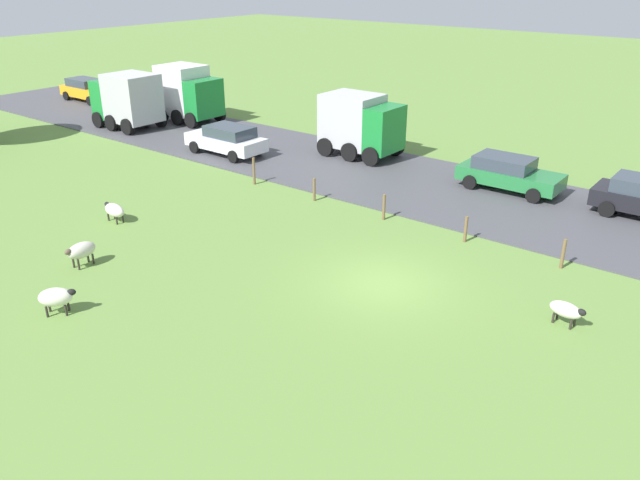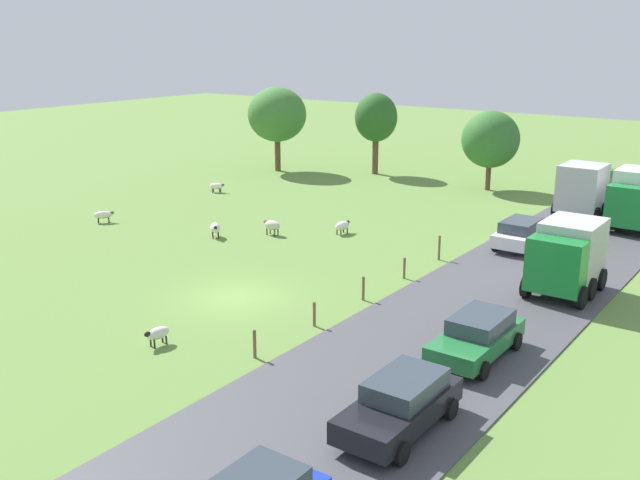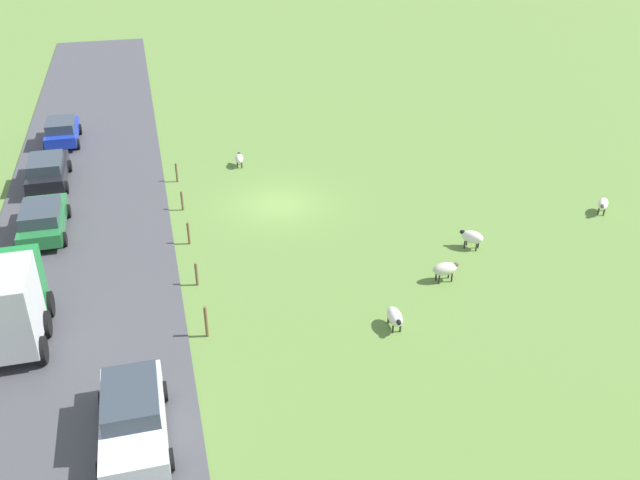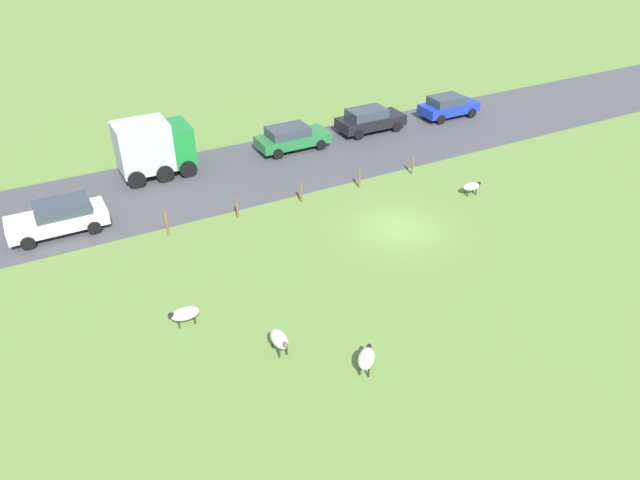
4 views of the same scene
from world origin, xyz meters
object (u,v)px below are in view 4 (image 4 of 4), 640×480
(car_4, at_px, (448,106))
(car_5, at_px, (291,137))
(sheep_2, at_px, (185,314))
(sheep_5, at_px, (472,187))
(truck_1, at_px, (153,147))
(sheep_0, at_px, (279,339))
(car_3, at_px, (59,217))
(sheep_3, at_px, (366,358))
(car_0, at_px, (370,119))

(car_4, xyz_separation_m, car_5, (0.05, 12.13, -0.01))
(sheep_2, bearing_deg, sheep_5, -79.31)
(car_4, bearing_deg, truck_1, 88.72)
(sheep_0, xyz_separation_m, car_3, (12.47, 5.74, 0.29))
(sheep_2, relative_size, car_3, 0.27)
(truck_1, bearing_deg, sheep_5, -126.00)
(sheep_5, xyz_separation_m, truck_1, (10.34, 14.23, 1.28))
(sheep_5, relative_size, car_4, 0.26)
(sheep_5, distance_m, car_4, 11.69)
(sheep_2, distance_m, truck_1, 13.80)
(sheep_3, height_order, car_5, car_5)
(car_4, bearing_deg, sheep_0, 128.26)
(truck_1, height_order, car_0, truck_1)
(car_0, bearing_deg, car_3, 101.30)
(car_0, relative_size, car_4, 1.09)
(car_4, bearing_deg, sheep_5, 147.69)
(car_3, height_order, car_5, car_3)
(sheep_5, bearing_deg, car_0, 0.12)
(truck_1, height_order, car_5, truck_1)
(car_0, bearing_deg, sheep_5, -179.88)
(car_0, bearing_deg, car_5, 92.55)
(car_0, relative_size, car_5, 1.00)
(sheep_2, xyz_separation_m, car_3, (9.37, 3.21, 0.39))
(truck_1, relative_size, car_4, 0.97)
(sheep_2, xyz_separation_m, car_5, (13.09, -10.87, 0.37))
(sheep_2, xyz_separation_m, car_4, (13.04, -23.00, 0.37))
(sheep_3, xyz_separation_m, truck_1, (18.89, 2.25, 1.20))
(sheep_5, distance_m, car_5, 11.55)
(sheep_2, distance_m, sheep_3, 7.20)
(sheep_3, relative_size, car_5, 0.24)
(sheep_2, height_order, sheep_5, sheep_2)
(car_0, xyz_separation_m, car_4, (-0.31, -6.27, -0.02))
(sheep_0, relative_size, car_0, 0.25)
(sheep_0, xyz_separation_m, car_0, (16.46, -14.21, 0.30))
(sheep_0, xyz_separation_m, car_4, (16.15, -20.47, 0.28))
(car_4, relative_size, car_5, 0.92)
(truck_1, height_order, car_4, truck_1)
(car_0, xyz_separation_m, car_3, (-3.98, 19.94, -0.01))
(truck_1, distance_m, car_3, 7.12)
(sheep_2, xyz_separation_m, truck_1, (13.50, -2.53, 1.27))
(car_4, bearing_deg, car_0, 87.15)
(truck_1, distance_m, car_4, 20.50)
(car_4, bearing_deg, sheep_2, 119.55)
(sheep_3, distance_m, car_3, 16.78)
(car_0, bearing_deg, sheep_0, 139.20)
(sheep_2, bearing_deg, sheep_3, -138.45)
(sheep_2, bearing_deg, sheep_0, -140.80)
(sheep_3, xyz_separation_m, car_4, (18.43, -18.23, 0.30))
(sheep_2, bearing_deg, car_3, 18.89)
(car_4, height_order, car_5, car_4)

